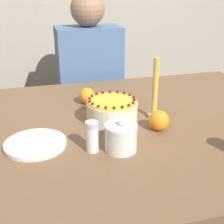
% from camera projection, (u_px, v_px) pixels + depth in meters
% --- Properties ---
extents(dining_table, '(1.54, 1.19, 0.74)m').
position_uv_depth(dining_table, '(138.00, 140.00, 1.35)').
color(dining_table, brown).
rests_on(dining_table, ground_plane).
extents(cake, '(0.21, 0.21, 0.11)m').
position_uv_depth(cake, '(112.00, 111.00, 1.30)').
color(cake, '#EFE5CC').
rests_on(cake, dining_table).
extents(sugar_bowl, '(0.11, 0.11, 0.12)m').
position_uv_depth(sugar_bowl, '(121.00, 138.00, 1.08)').
color(sugar_bowl, white).
rests_on(sugar_bowl, dining_table).
extents(sugar_shaker, '(0.05, 0.05, 0.11)m').
position_uv_depth(sugar_shaker, '(92.00, 136.00, 1.07)').
color(sugar_shaker, white).
rests_on(sugar_shaker, dining_table).
extents(plate_stack, '(0.22, 0.22, 0.02)m').
position_uv_depth(plate_stack, '(35.00, 144.00, 1.12)').
color(plate_stack, white).
rests_on(plate_stack, dining_table).
extents(candle, '(0.05, 0.05, 0.26)m').
position_uv_depth(candle, '(155.00, 94.00, 1.31)').
color(candle, tan).
rests_on(candle, dining_table).
extents(orange_fruit_0, '(0.08, 0.08, 0.08)m').
position_uv_depth(orange_fruit_0, '(159.00, 120.00, 1.23)').
color(orange_fruit_0, orange).
rests_on(orange_fruit_0, dining_table).
extents(orange_fruit_1, '(0.08, 0.08, 0.08)m').
position_uv_depth(orange_fruit_1, '(87.00, 96.00, 1.49)').
color(orange_fruit_1, orange).
rests_on(orange_fruit_1, dining_table).
extents(person_man_blue_shirt, '(0.40, 0.34, 1.23)m').
position_uv_depth(person_man_blue_shirt, '(90.00, 101.00, 2.09)').
color(person_man_blue_shirt, '#473D33').
rests_on(person_man_blue_shirt, ground_plane).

